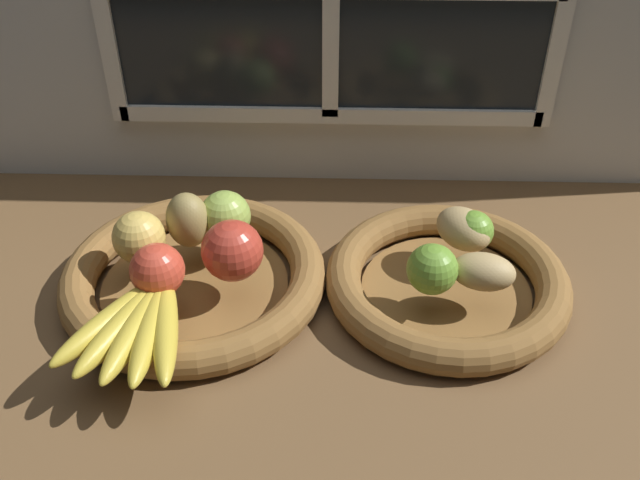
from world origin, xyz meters
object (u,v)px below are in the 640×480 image
fruit_bowl_left (194,277)px  lime_far (473,231)px  potato_back (464,229)px  apple_green_back (225,216)px  lime_near (432,269)px  apple_golden_left (139,237)px  potato_small (483,272)px  pear_brown (188,220)px  apple_red_right (232,251)px  fruit_bowl_right (447,282)px  apple_red_front (157,270)px  banana_bunch_front (138,323)px

fruit_bowl_left → lime_far: 36.85cm
potato_back → lime_far: 1.26cm
apple_green_back → lime_near: apple_green_back is taller
apple_golden_left → potato_small: 43.19cm
apple_green_back → pear_brown: size_ratio=0.88×
apple_red_right → fruit_bowl_right: bearing=4.7°
apple_golden_left → apple_red_right: size_ratio=0.88×
apple_red_front → banana_bunch_front: 7.47cm
potato_small → lime_far: lime_far is taller
lime_near → lime_far: size_ratio=1.16×
fruit_bowl_right → pear_brown: pear_brown is taller
potato_back → lime_near: size_ratio=1.27×
lime_near → lime_far: lime_near is taller
fruit_bowl_right → lime_near: size_ratio=5.04×
fruit_bowl_left → potato_small: size_ratio=4.40×
apple_red_right → apple_green_back: 8.18cm
apple_red_front → lime_near: bearing=2.4°
fruit_bowl_left → apple_red_right: apple_red_right is taller
apple_green_back → lime_far: apple_green_back is taller
apple_red_front → banana_bunch_front: apple_red_front is taller
fruit_bowl_left → potato_back: potato_back is taller
apple_red_front → banana_bunch_front: bearing=-97.3°
apple_red_front → banana_bunch_front: (-0.92, -7.17, -1.88)cm
pear_brown → lime_near: bearing=-14.8°
fruit_bowl_right → lime_far: (3.31, 4.25, 5.17)cm
fruit_bowl_right → apple_green_back: (-29.16, 5.66, 5.87)cm
apple_green_back → potato_small: (32.67, -9.17, -1.13)cm
fruit_bowl_right → pear_brown: bearing=173.4°
lime_near → apple_red_right: bearing=175.3°
apple_golden_left → apple_green_back: 11.43cm
apple_green_back → lime_far: size_ratio=1.26×
pear_brown → potato_back: size_ratio=0.97×
fruit_bowl_right → potato_back: potato_back is taller
apple_red_right → pear_brown: same height
banana_bunch_front → potato_small: (40.21, 9.28, 0.84)cm
apple_golden_left → apple_green_back: size_ratio=1.00×
fruit_bowl_left → fruit_bowl_right: same height
apple_golden_left → lime_far: size_ratio=1.26×
fruit_bowl_left → lime_far: (36.24, 4.25, 5.17)cm
apple_golden_left → lime_far: (42.76, 3.55, -0.69)cm
lime_near → potato_back: bearing=61.0°
apple_red_front → apple_golden_left: size_ratio=0.98×
apple_red_front → apple_green_back: apple_green_back is taller
apple_red_front → lime_far: bearing=14.2°
apple_red_right → potato_small: size_ratio=0.98×
fruit_bowl_right → apple_red_front: size_ratio=4.76×
potato_back → fruit_bowl_left: bearing=-172.2°
fruit_bowl_right → apple_golden_left: apple_golden_left is taller
potato_small → lime_far: bearing=91.5°
banana_bunch_front → lime_far: 43.50cm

